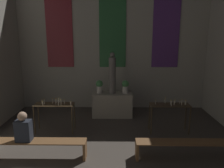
{
  "coord_description": "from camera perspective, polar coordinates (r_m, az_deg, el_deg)",
  "views": [
    {
      "loc": [
        0.09,
        0.7,
        2.9
      ],
      "look_at": [
        0.0,
        7.56,
        1.37
      ],
      "focal_mm": 35.0,
      "sensor_mm": 36.0,
      "label": 1
    }
  ],
  "objects": [
    {
      "name": "wall_back",
      "position": [
        8.67,
        0.16,
        10.95
      ],
      "size": [
        7.55,
        0.16,
        5.26
      ],
      "color": "#B2AD9E",
      "rests_on": "ground_plane"
    },
    {
      "name": "altar",
      "position": [
        8.05,
        0.07,
        -5.34
      ],
      "size": [
        1.44,
        0.7,
        0.86
      ],
      "color": "#ADA38E",
      "rests_on": "ground_plane"
    },
    {
      "name": "statue",
      "position": [
        7.78,
        0.08,
        2.57
      ],
      "size": [
        0.25,
        0.25,
        1.47
      ],
      "color": "slate",
      "rests_on": "altar"
    },
    {
      "name": "flower_vase_left",
      "position": [
        7.88,
        -3.32,
        -0.53
      ],
      "size": [
        0.25,
        0.25,
        0.47
      ],
      "color": "beige",
      "rests_on": "altar"
    },
    {
      "name": "flower_vase_right",
      "position": [
        7.87,
        3.48,
        -0.55
      ],
      "size": [
        0.25,
        0.25,
        0.47
      ],
      "color": "beige",
      "rests_on": "altar"
    },
    {
      "name": "candle_rack_left",
      "position": [
        6.87,
        -14.81,
        -6.12
      ],
      "size": [
        1.19,
        0.44,
        1.08
      ],
      "color": "#473823",
      "rests_on": "ground_plane"
    },
    {
      "name": "candle_rack_right",
      "position": [
        6.83,
        14.84,
        -6.24
      ],
      "size": [
        1.19,
        0.44,
        1.08
      ],
      "color": "#473823",
      "rests_on": "ground_plane"
    },
    {
      "name": "pew_back_left",
      "position": [
        5.72,
        -18.94,
        -14.8
      ],
      "size": [
        2.35,
        0.36,
        0.44
      ],
      "color": "brown",
      "rests_on": "ground_plane"
    },
    {
      "name": "pew_back_right",
      "position": [
        5.67,
        18.56,
        -15.05
      ],
      "size": [
        2.35,
        0.36,
        0.44
      ],
      "color": "brown",
      "rests_on": "ground_plane"
    },
    {
      "name": "person_seated",
      "position": [
        5.65,
        -22.16,
        -10.62
      ],
      "size": [
        0.36,
        0.24,
        0.72
      ],
      "color": "#282D38",
      "rests_on": "pew_back_left"
    }
  ]
}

